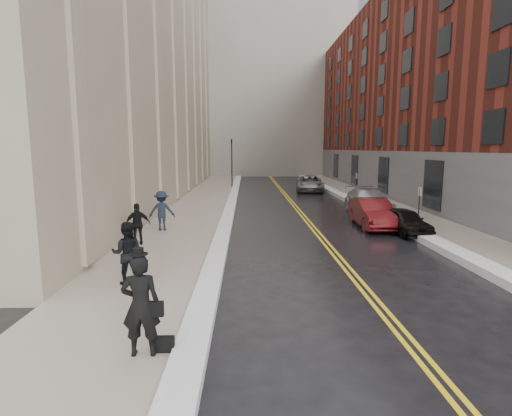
{
  "coord_description": "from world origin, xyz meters",
  "views": [
    {
      "loc": [
        -1.06,
        -12.29,
        4.21
      ],
      "look_at": [
        -0.64,
        5.16,
        1.6
      ],
      "focal_mm": 28.0,
      "sensor_mm": 36.0,
      "label": 1
    }
  ],
  "objects_px": {
    "pedestrian_main": "(141,305)",
    "pedestrian_a": "(127,253)",
    "pedestrian_c": "(138,224)",
    "car_black": "(404,221)",
    "car_maroon": "(373,213)",
    "car_silver_far": "(310,183)",
    "car_silver_near": "(368,202)",
    "pedestrian_b": "(162,211)"
  },
  "relations": [
    {
      "from": "car_maroon",
      "to": "pedestrian_c",
      "type": "height_order",
      "value": "pedestrian_c"
    },
    {
      "from": "car_silver_near",
      "to": "car_silver_far",
      "type": "distance_m",
      "value": 14.03
    },
    {
      "from": "pedestrian_c",
      "to": "pedestrian_main",
      "type": "bearing_deg",
      "value": 88.0
    },
    {
      "from": "car_maroon",
      "to": "pedestrian_main",
      "type": "distance_m",
      "value": 16.15
    },
    {
      "from": "car_black",
      "to": "pedestrian_main",
      "type": "xyz_separation_m",
      "value": [
        -9.93,
        -11.88,
        0.54
      ]
    },
    {
      "from": "pedestrian_main",
      "to": "car_maroon",
      "type": "bearing_deg",
      "value": -126.78
    },
    {
      "from": "car_maroon",
      "to": "car_silver_near",
      "type": "distance_m",
      "value": 4.45
    },
    {
      "from": "pedestrian_main",
      "to": "pedestrian_c",
      "type": "distance_m",
      "value": 9.6
    },
    {
      "from": "car_maroon",
      "to": "pedestrian_b",
      "type": "height_order",
      "value": "pedestrian_b"
    },
    {
      "from": "car_silver_near",
      "to": "pedestrian_b",
      "type": "height_order",
      "value": "pedestrian_b"
    },
    {
      "from": "car_silver_far",
      "to": "pedestrian_main",
      "type": "height_order",
      "value": "pedestrian_main"
    },
    {
      "from": "car_maroon",
      "to": "pedestrian_main",
      "type": "bearing_deg",
      "value": -121.95
    },
    {
      "from": "car_black",
      "to": "car_silver_near",
      "type": "bearing_deg",
      "value": 83.88
    },
    {
      "from": "pedestrian_b",
      "to": "pedestrian_c",
      "type": "relative_size",
      "value": 1.11
    },
    {
      "from": "car_silver_near",
      "to": "pedestrian_a",
      "type": "height_order",
      "value": "pedestrian_a"
    },
    {
      "from": "pedestrian_b",
      "to": "car_maroon",
      "type": "bearing_deg",
      "value": -177.27
    },
    {
      "from": "car_maroon",
      "to": "car_silver_near",
      "type": "xyz_separation_m",
      "value": [
        1.09,
        4.31,
        0.05
      ]
    },
    {
      "from": "pedestrian_c",
      "to": "pedestrian_a",
      "type": "bearing_deg",
      "value": 84.22
    },
    {
      "from": "car_silver_near",
      "to": "pedestrian_a",
      "type": "distance_m",
      "value": 17.75
    },
    {
      "from": "pedestrian_main",
      "to": "car_silver_far",
      "type": "bearing_deg",
      "value": -108.25
    },
    {
      "from": "car_maroon",
      "to": "pedestrian_main",
      "type": "xyz_separation_m",
      "value": [
        -8.85,
        -13.51,
        0.41
      ]
    },
    {
      "from": "car_black",
      "to": "pedestrian_c",
      "type": "height_order",
      "value": "pedestrian_c"
    },
    {
      "from": "pedestrian_c",
      "to": "car_black",
      "type": "bearing_deg",
      "value": 174.47
    },
    {
      "from": "pedestrian_a",
      "to": "pedestrian_c",
      "type": "height_order",
      "value": "pedestrian_a"
    },
    {
      "from": "pedestrian_main",
      "to": "pedestrian_a",
      "type": "bearing_deg",
      "value": -73.89
    },
    {
      "from": "car_silver_near",
      "to": "pedestrian_main",
      "type": "xyz_separation_m",
      "value": [
        -9.93,
        -17.82,
        0.36
      ]
    },
    {
      "from": "car_black",
      "to": "car_silver_far",
      "type": "height_order",
      "value": "car_silver_far"
    },
    {
      "from": "car_silver_near",
      "to": "car_silver_far",
      "type": "bearing_deg",
      "value": 99.27
    },
    {
      "from": "car_silver_far",
      "to": "pedestrian_b",
      "type": "relative_size",
      "value": 2.82
    },
    {
      "from": "car_silver_near",
      "to": "pedestrian_main",
      "type": "height_order",
      "value": "pedestrian_main"
    },
    {
      "from": "car_silver_far",
      "to": "pedestrian_main",
      "type": "distance_m",
      "value": 32.84
    },
    {
      "from": "car_silver_far",
      "to": "pedestrian_a",
      "type": "height_order",
      "value": "pedestrian_a"
    },
    {
      "from": "car_maroon",
      "to": "car_silver_far",
      "type": "height_order",
      "value": "car_silver_far"
    },
    {
      "from": "pedestrian_c",
      "to": "pedestrian_b",
      "type": "bearing_deg",
      "value": -114.81
    },
    {
      "from": "pedestrian_b",
      "to": "pedestrian_a",
      "type": "bearing_deg",
      "value": 90.85
    },
    {
      "from": "pedestrian_a",
      "to": "pedestrian_b",
      "type": "distance_m",
      "value": 8.04
    },
    {
      "from": "pedestrian_b",
      "to": "car_silver_far",
      "type": "bearing_deg",
      "value": -121.97
    },
    {
      "from": "pedestrian_a",
      "to": "pedestrian_b",
      "type": "xyz_separation_m",
      "value": [
        -0.63,
        8.01,
        0.03
      ]
    },
    {
      "from": "car_black",
      "to": "pedestrian_main",
      "type": "distance_m",
      "value": 15.49
    },
    {
      "from": "pedestrian_main",
      "to": "pedestrian_c",
      "type": "relative_size",
      "value": 1.16
    },
    {
      "from": "car_maroon",
      "to": "car_silver_far",
      "type": "bearing_deg",
      "value": 92.9
    },
    {
      "from": "pedestrian_a",
      "to": "car_silver_near",
      "type": "bearing_deg",
      "value": -137.26
    }
  ]
}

